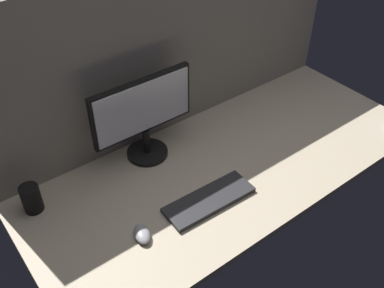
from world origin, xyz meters
The scene contains 6 objects.
ground_plane centered at (0.00, 0.00, -1.50)cm, with size 180.00×80.00×3.00cm, color tan.
cubicle_wall_back centered at (0.00, 37.50, 37.86)cm, with size 180.00×5.00×75.72cm.
monitor centered at (-25.45, 25.12, 21.17)cm, with size 46.28×18.00×37.56cm.
keyboard centered at (-21.81, -14.25, 1.00)cm, with size 37.00×13.00×2.00cm, color #262628.
mouse centered at (-51.97, -13.06, 1.70)cm, with size 5.60×9.60×3.40cm, color #99999E.
mug_black_travel centered at (-77.75, 23.56, 5.80)cm, with size 7.39×7.39×11.59cm.
Camera 1 is at (-99.55, -105.23, 128.27)cm, focal length 41.44 mm.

